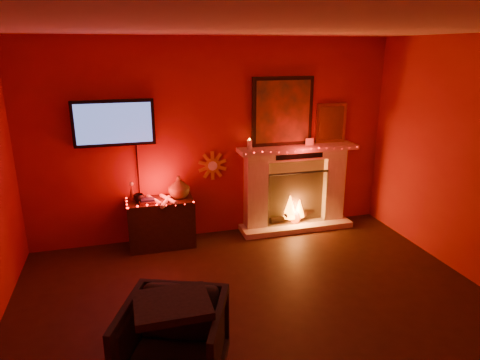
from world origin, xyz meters
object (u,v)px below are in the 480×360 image
(sunburst_clock, at_px, (212,166))
(armchair, at_px, (174,345))
(console_table, at_px, (162,219))
(tv, at_px, (114,123))
(fireplace, at_px, (295,180))

(sunburst_clock, height_order, armchair, sunburst_clock)
(console_table, bearing_deg, tv, 159.38)
(sunburst_clock, xyz_separation_m, console_table, (-0.74, -0.22, -0.62))
(tv, bearing_deg, fireplace, -1.50)
(sunburst_clock, distance_m, armchair, 2.96)
(fireplace, distance_m, armchair, 3.41)
(console_table, xyz_separation_m, armchair, (-0.17, -2.53, -0.02))
(armchair, bearing_deg, fireplace, 73.65)
(tv, xyz_separation_m, sunburst_clock, (1.25, 0.03, -0.65))
(console_table, distance_m, armchair, 2.53)
(tv, distance_m, console_table, 1.38)
(fireplace, height_order, tv, fireplace)
(fireplace, relative_size, tv, 1.76)
(fireplace, xyz_separation_m, console_table, (-1.93, -0.13, -0.35))
(console_table, bearing_deg, fireplace, 3.80)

